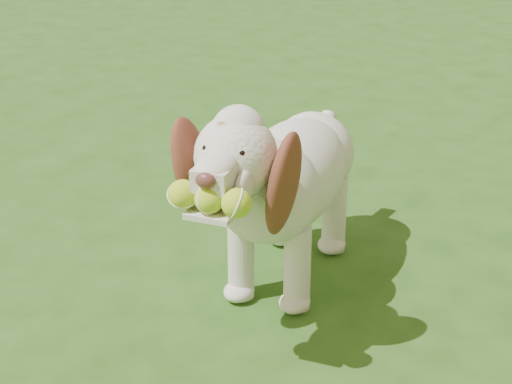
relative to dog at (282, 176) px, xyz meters
The scene contains 2 objects.
ground 0.55m from the dog, 111.11° to the right, with size 80.00×80.00×0.00m, color #234915.
dog is the anchor object (origin of this frame).
Camera 1 is at (1.45, -1.93, 1.55)m, focal length 60.00 mm.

